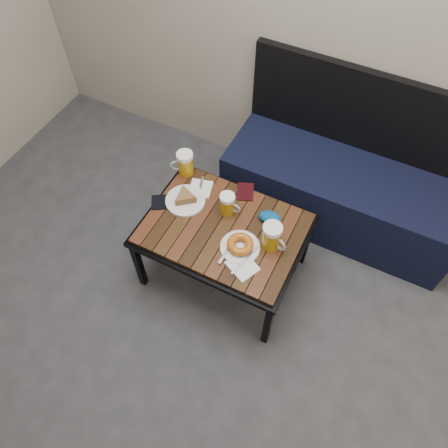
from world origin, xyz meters
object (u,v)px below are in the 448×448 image
at_px(bench, 342,188).
at_px(passport_burgundy, 245,192).
at_px(plate_pie, 185,199).
at_px(passport_navy, 164,202).
at_px(beer_mug_left, 185,163).
at_px(plate_bagel, 240,246).
at_px(knit_pouch, 270,217).
at_px(beer_mug_right, 272,236).
at_px(cafe_table, 224,232).
at_px(beer_mug_centre, 228,204).

bearing_deg(bench, passport_burgundy, -135.72).
relative_size(plate_pie, passport_navy, 1.58).
bearing_deg(passport_burgundy, beer_mug_left, 161.23).
bearing_deg(plate_bagel, bench, 67.42).
bearing_deg(passport_navy, plate_pie, 88.38).
distance_m(plate_bagel, passport_burgundy, 0.36).
relative_size(passport_burgundy, knit_pouch, 1.06).
bearing_deg(beer_mug_right, passport_navy, -160.57).
height_order(bench, passport_burgundy, bench).
relative_size(plate_bagel, passport_burgundy, 2.10).
bearing_deg(cafe_table, beer_mug_centre, 106.13).
bearing_deg(passport_navy, beer_mug_centre, 75.58).
bearing_deg(plate_pie, plate_bagel, -19.04).
bearing_deg(beer_mug_centre, beer_mug_right, -17.02).
height_order(passport_navy, knit_pouch, knit_pouch).
bearing_deg(beer_mug_right, passport_burgundy, 154.46).
bearing_deg(beer_mug_right, beer_mug_left, 178.25).
xyz_separation_m(cafe_table, passport_navy, (-0.36, -0.00, 0.05)).
bearing_deg(bench, knit_pouch, -115.12).
distance_m(beer_mug_centre, plate_pie, 0.24).
bearing_deg(beer_mug_right, plate_pie, -166.65).
xyz_separation_m(bench, plate_bagel, (-0.32, -0.78, 0.22)).
height_order(passport_burgundy, knit_pouch, knit_pouch).
height_order(beer_mug_left, beer_mug_right, beer_mug_right).
distance_m(bench, passport_burgundy, 0.66).
height_order(beer_mug_right, knit_pouch, beer_mug_right).
bearing_deg(passport_burgundy, beer_mug_centre, -122.06).
xyz_separation_m(passport_burgundy, knit_pouch, (0.19, -0.11, 0.02)).
bearing_deg(plate_bagel, knit_pouch, 74.14).
distance_m(beer_mug_left, beer_mug_centre, 0.36).
bearing_deg(plate_pie, passport_navy, -150.38).
bearing_deg(plate_bagel, beer_mug_left, 147.16).
xyz_separation_m(bench, passport_burgundy, (-0.45, -0.44, 0.20)).
bearing_deg(knit_pouch, cafe_table, -142.66).
relative_size(beer_mug_left, knit_pouch, 1.26).
xyz_separation_m(plate_pie, plate_bagel, (0.39, -0.13, -0.00)).
height_order(bench, cafe_table, bench).
bearing_deg(beer_mug_left, plate_bagel, 116.77).
height_order(beer_mug_left, passport_burgundy, beer_mug_left).
relative_size(beer_mug_right, plate_bagel, 0.60).
bearing_deg(passport_navy, beer_mug_right, 59.56).
bearing_deg(knit_pouch, bench, 64.88).
relative_size(bench, knit_pouch, 12.02).
xyz_separation_m(beer_mug_right, passport_burgundy, (-0.26, 0.25, -0.07)).
xyz_separation_m(beer_mug_centre, passport_navy, (-0.33, -0.10, -0.06)).
bearing_deg(beer_mug_left, knit_pouch, 140.10).
height_order(cafe_table, passport_navy, passport_navy).
xyz_separation_m(bench, knit_pouch, (-0.26, -0.56, 0.22)).
distance_m(passport_burgundy, knit_pouch, 0.22).
bearing_deg(cafe_table, plate_bagel, -31.16).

